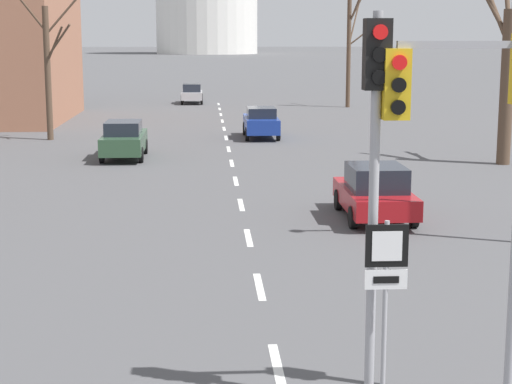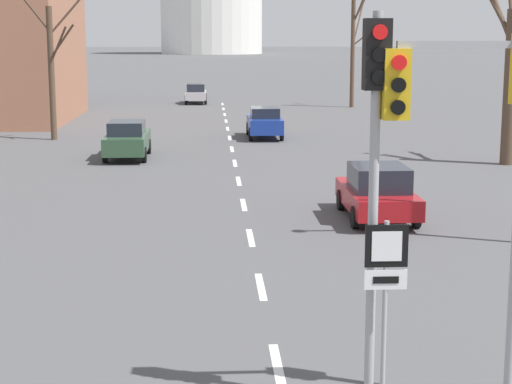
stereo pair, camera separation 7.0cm
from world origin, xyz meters
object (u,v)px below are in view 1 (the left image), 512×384
object	(u,v)px
sedan_near_left	(261,122)
sedan_near_right	(124,139)
sedan_mid_centre	(192,93)
traffic_signal_near_right	(480,123)
route_sign_post	(386,283)
sedan_far_left	(375,192)
traffic_signal_centre_tall	(375,139)

from	to	relation	value
sedan_near_left	sedan_near_right	world-z (taller)	sedan_near_right
sedan_near_right	sedan_mid_centre	size ratio (longest dim) A/B	1.10
traffic_signal_near_right	route_sign_post	world-z (taller)	traffic_signal_near_right
sedan_near_right	sedan_far_left	world-z (taller)	sedan_near_right
traffic_signal_centre_tall	traffic_signal_near_right	size ratio (longest dim) A/B	1.04
traffic_signal_centre_tall	sedan_near_left	bearing A→B (deg)	88.90
traffic_signal_centre_tall	route_sign_post	size ratio (longest dim) A/B	2.01
sedan_near_left	sedan_mid_centre	size ratio (longest dim) A/B	1.03
traffic_signal_near_right	sedan_near_left	size ratio (longest dim) A/B	1.30
sedan_mid_centre	sedan_near_left	bearing A→B (deg)	-80.49
sedan_near_left	sedan_far_left	bearing A→B (deg)	-84.39
sedan_mid_centre	sedan_far_left	size ratio (longest dim) A/B	0.97
traffic_signal_near_right	sedan_mid_centre	bearing A→B (deg)	94.78
sedan_near_right	sedan_mid_centre	xyz separation A→B (m)	(2.57, 30.53, -0.04)
traffic_signal_centre_tall	route_sign_post	xyz separation A→B (m)	(0.15, -0.25, -1.98)
sedan_near_left	sedan_near_right	distance (m)	9.67
sedan_near_right	traffic_signal_centre_tall	bearing A→B (deg)	-77.22
route_sign_post	sedan_near_left	world-z (taller)	route_sign_post
traffic_signal_centre_tall	sedan_near_right	bearing A→B (deg)	102.78
traffic_signal_near_right	sedan_far_left	distance (m)	13.27
sedan_near_left	sedan_near_right	bearing A→B (deg)	-132.09
sedan_near_right	sedan_mid_centre	bearing A→B (deg)	85.19
sedan_far_left	traffic_signal_near_right	bearing A→B (deg)	-95.30
traffic_signal_centre_tall	sedan_near_right	size ratio (longest dim) A/B	1.26
traffic_signal_near_right	sedan_mid_centre	xyz separation A→B (m)	(-4.71, 56.38, -3.32)
sedan_mid_centre	traffic_signal_centre_tall	bearing A→B (deg)	-86.67
sedan_near_left	sedan_mid_centre	world-z (taller)	sedan_near_left
sedan_near_left	sedan_far_left	size ratio (longest dim) A/B	1.00
sedan_near_right	sedan_mid_centre	distance (m)	30.64
route_sign_post	sedan_mid_centre	bearing A→B (deg)	93.47
traffic_signal_centre_tall	traffic_signal_near_right	distance (m)	1.45
route_sign_post	sedan_far_left	world-z (taller)	route_sign_post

